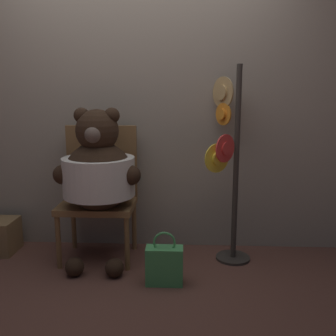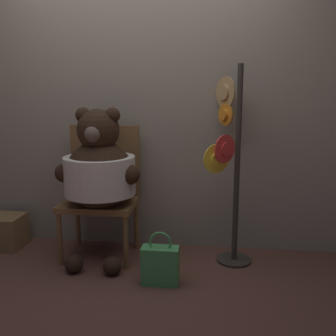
# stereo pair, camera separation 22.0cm
# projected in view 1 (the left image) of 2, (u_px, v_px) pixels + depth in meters

# --- Properties ---
(ground_plane) EXTENTS (14.00, 14.00, 0.00)m
(ground_plane) POSITION_uv_depth(u_px,v_px,m) (131.00, 272.00, 2.88)
(ground_plane) COLOR brown
(wall_back) EXTENTS (8.00, 0.10, 2.57)m
(wall_back) POSITION_uv_depth(u_px,v_px,m) (138.00, 101.00, 3.21)
(wall_back) COLOR gray
(wall_back) RESTS_ON ground_plane
(chair) EXTENTS (0.59, 0.46, 1.08)m
(chair) POSITION_uv_depth(u_px,v_px,m) (100.00, 188.00, 3.10)
(chair) COLOR brown
(chair) RESTS_ON ground_plane
(teddy_bear) EXTENTS (0.67, 0.60, 1.24)m
(teddy_bear) POSITION_uv_depth(u_px,v_px,m) (99.00, 172.00, 2.90)
(teddy_bear) COLOR black
(teddy_bear) RESTS_ON ground_plane
(hat_display_rack) EXTENTS (0.40, 0.45, 1.56)m
(hat_display_rack) POSITION_uv_depth(u_px,v_px,m) (228.00, 163.00, 2.96)
(hat_display_rack) COLOR #332D28
(hat_display_rack) RESTS_ON ground_plane
(handbag_on_ground) EXTENTS (0.26, 0.12, 0.39)m
(handbag_on_ground) POSITION_uv_depth(u_px,v_px,m) (164.00, 265.00, 2.67)
(handbag_on_ground) COLOR #479E56
(handbag_on_ground) RESTS_ON ground_plane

